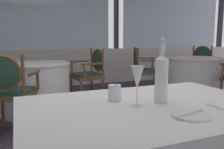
# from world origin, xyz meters

# --- Properties ---
(window_wall_far) EXTENTS (10.79, 0.14, 2.74)m
(window_wall_far) POSITION_xyz_m (-0.00, 3.65, 1.09)
(window_wall_far) COLOR silver
(window_wall_far) RESTS_ON ground_plane
(side_plate) EXTENTS (0.18, 0.18, 0.01)m
(side_plate) POSITION_xyz_m (0.06, -1.04, 0.74)
(side_plate) COLOR white
(side_plate) RESTS_ON foreground_table
(butter_knife) EXTENTS (0.19, 0.06, 0.00)m
(butter_knife) POSITION_xyz_m (0.06, -1.04, 0.74)
(butter_knife) COLOR silver
(butter_knife) RESTS_ON foreground_table
(dinner_fork) EXTENTS (0.03, 0.19, 0.00)m
(dinner_fork) POSITION_xyz_m (0.27, -1.00, 0.73)
(dinner_fork) COLOR silver
(dinner_fork) RESTS_ON foreground_table
(water_bottle) EXTENTS (0.07, 0.07, 0.35)m
(water_bottle) POSITION_xyz_m (0.07, -0.79, 0.87)
(water_bottle) COLOR white
(water_bottle) RESTS_ON foreground_table
(wine_glass) EXTENTS (0.07, 0.07, 0.21)m
(wine_glass) POSITION_xyz_m (-0.09, -0.80, 0.88)
(wine_glass) COLOR white
(wine_glass) RESTS_ON foreground_table
(water_tumbler) EXTENTS (0.07, 0.07, 0.09)m
(water_tumbler) POSITION_xyz_m (-0.15, -0.65, 0.77)
(water_tumbler) COLOR white
(water_tumbler) RESTS_ON foreground_table
(background_table_0) EXTENTS (1.08, 1.08, 0.73)m
(background_table_0) POSITION_xyz_m (-0.42, 1.83, 0.37)
(background_table_0) COLOR white
(background_table_0) RESTS_ON ground_plane
(dining_chair_0_0) EXTENTS (0.54, 0.59, 0.92)m
(dining_chair_0_0) POSITION_xyz_m (0.53, 2.00, 0.55)
(dining_chair_0_0) COLOR brown
(dining_chair_0_0) RESTS_ON ground_plane
(dining_chair_0_2) EXTENTS (0.63, 0.59, 0.92)m
(dining_chair_0_2) POSITION_xyz_m (-0.74, 0.92, 0.55)
(dining_chair_0_2) COLOR brown
(dining_chair_0_2) RESTS_ON ground_plane
(background_table_1) EXTENTS (1.15, 1.15, 0.73)m
(background_table_1) POSITION_xyz_m (2.51, 1.74, 0.37)
(background_table_1) COLOR white
(background_table_1) RESTS_ON ground_plane
(dining_chair_1_0) EXTENTS (0.59, 0.63, 0.93)m
(dining_chair_1_0) POSITION_xyz_m (1.57, 2.08, 0.55)
(dining_chair_1_0) COLOR brown
(dining_chair_1_0) RESTS_ON ground_plane
(dining_chair_1_2) EXTENTS (0.65, 0.66, 0.93)m
(dining_chair_1_2) POSITION_xyz_m (3.27, 2.38, 0.55)
(dining_chair_1_2) COLOR brown
(dining_chair_1_2) RESTS_ON ground_plane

